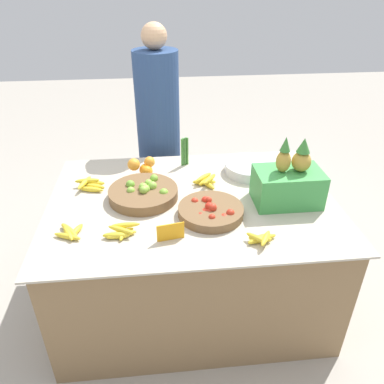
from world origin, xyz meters
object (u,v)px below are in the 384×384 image
Objects in this scene: price_sign at (171,232)px; vendor_person at (159,143)px; metal_bowl at (251,168)px; produce_crate at (288,183)px; lime_bowl at (144,193)px; tomato_basket at (211,211)px.

vendor_person is (-0.02, 1.24, -0.06)m from price_sign.
metal_bowl is 0.87m from price_sign.
metal_bowl is at bearing -44.28° from vendor_person.
produce_crate is (0.68, 0.28, 0.08)m from price_sign.
lime_bowl is 0.83m from vendor_person.
price_sign is at bearing -71.80° from lime_bowl.
metal_bowl is at bearing 54.51° from tomato_basket.
lime_bowl reaches higher than price_sign.
tomato_basket is at bearing -168.23° from produce_crate.
price_sign is (0.14, -0.41, 0.01)m from lime_bowl.
tomato_basket is 0.47m from produce_crate.
tomato_basket is 1.04× the size of metal_bowl.
lime_bowl is 0.43m from price_sign.
lime_bowl is at bearing 148.65° from tomato_basket.
lime_bowl is 1.17× the size of metal_bowl.
produce_crate is at bearing -53.49° from vendor_person.
lime_bowl is at bearing -97.70° from vendor_person.
tomato_basket is 0.58m from metal_bowl.
vendor_person is at bearing 103.57° from tomato_basket.
vendor_person reaches higher than price_sign.
lime_bowl reaches higher than tomato_basket.
produce_crate is (0.12, -0.38, 0.09)m from metal_bowl.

